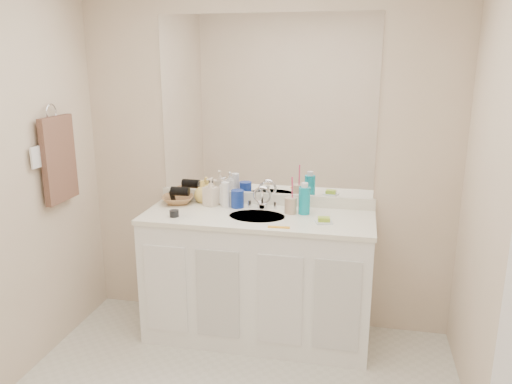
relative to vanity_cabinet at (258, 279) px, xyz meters
The scene contains 24 objects.
wall_back 0.82m from the vanity_cabinet, 90.00° to the left, with size 2.60×0.02×2.40m, color beige.
vanity_cabinet is the anchor object (origin of this frame).
countertop 0.44m from the vanity_cabinet, ahead, with size 1.52×0.57×0.03m, color white.
backsplash 0.56m from the vanity_cabinet, 90.00° to the left, with size 1.52×0.03×0.08m, color white.
sink_basin 0.44m from the vanity_cabinet, 90.00° to the right, with size 0.37×0.37×0.02m, color #B4B29D.
faucet 0.53m from the vanity_cabinet, 90.00° to the left, with size 0.02×0.02×0.11m, color silver.
mirror 1.17m from the vanity_cabinet, 90.00° to the left, with size 1.48×0.01×1.20m, color white.
blue_mug 0.56m from the vanity_cabinet, 140.15° to the left, with size 0.09×0.09×0.12m, color navy.
tan_cup 0.55m from the vanity_cabinet, 21.81° to the left, with size 0.08×0.08×0.11m, color #CBAC8F.
toothbrush 0.65m from the vanity_cabinet, 20.89° to the left, with size 0.01×0.01×0.21m, color #E53C68.
mouthwash_bottle 0.63m from the vanity_cabinet, 17.31° to the left, with size 0.08×0.08×0.18m, color #0E9AB0.
soap_dish 0.64m from the vanity_cabinet, ahead, with size 0.10×0.08×0.01m, color white.
green_soap 0.65m from the vanity_cabinet, ahead, with size 0.07×0.05×0.03m, color #9DC32F.
orange_comb 0.54m from the vanity_cabinet, 50.85° to the right, with size 0.13×0.03×0.01m, color #FCA21A.
dark_jar 0.72m from the vanity_cabinet, 164.49° to the right, with size 0.06×0.06×0.04m, color black.
extra_white_bottle 0.61m from the vanity_cabinet, 153.06° to the left, with size 0.06×0.06×0.18m, color white.
soap_bottle_white 0.65m from the vanity_cabinet, 146.27° to the left, with size 0.08×0.08×0.20m, color white.
soap_bottle_cream 0.68m from the vanity_cabinet, 156.97° to the left, with size 0.09×0.09×0.20m, color beige.
soap_bottle_yellow 0.73m from the vanity_cabinet, 153.79° to the left, with size 0.12×0.12×0.16m, color #FDD662.
wicker_basket 0.79m from the vanity_cabinet, 166.27° to the left, with size 0.22×0.22×0.05m, color #91623A.
hair_dryer 0.82m from the vanity_cabinet, 165.83° to the left, with size 0.06×0.06×0.13m, color black.
towel_ring 1.71m from the vanity_cabinet, 168.86° to the right, with size 0.11×0.11×0.01m, color silver.
hand_towel 1.52m from the vanity_cabinet, 168.69° to the right, with size 0.04×0.32×0.55m, color #493027.
switch_plate 1.61m from the vanity_cabinet, 160.52° to the right, with size 0.01×0.09×0.13m, color white.
Camera 1 is at (0.64, -2.03, 1.88)m, focal length 35.00 mm.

